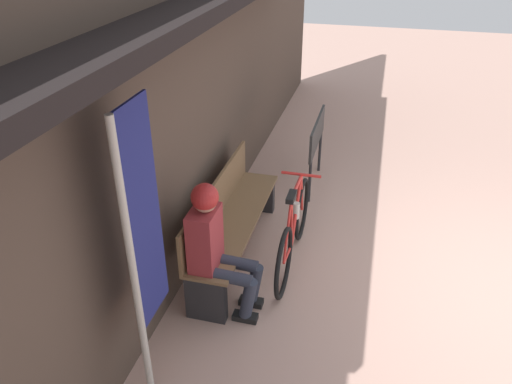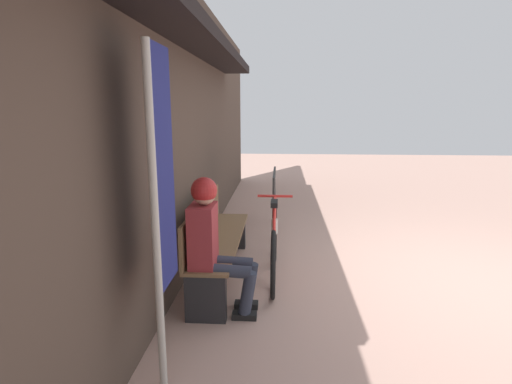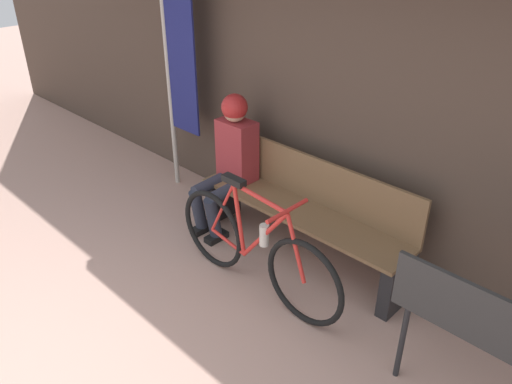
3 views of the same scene
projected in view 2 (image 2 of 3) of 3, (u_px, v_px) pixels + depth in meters
ground_plane at (458, 283)px, 4.27m from camera, size 24.00×24.00×0.00m
storefront_wall at (178, 125)px, 4.11m from camera, size 12.00×0.56×3.20m
park_bench_near at (216, 241)px, 4.35m from camera, size 1.97×0.42×0.86m
bicycle at (274, 244)px, 4.37m from camera, size 1.64×0.40×0.91m
person_seated at (213, 237)px, 3.52m from camera, size 0.34×0.60×1.26m
banner_pole at (161, 188)px, 2.53m from camera, size 0.45×0.05×2.22m
signboard at (274, 187)px, 5.92m from camera, size 1.07×0.04×0.92m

